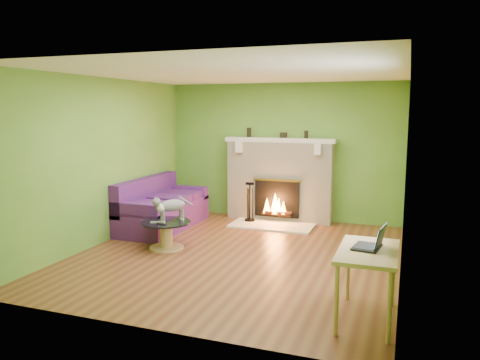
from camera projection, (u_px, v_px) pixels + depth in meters
The scene contains 22 objects.
floor at pixel (238, 254), 6.84m from camera, with size 5.00×5.00×0.00m, color #5B2D1A.
ceiling at pixel (238, 73), 6.46m from camera, with size 5.00×5.00×0.00m, color white.
wall_back at pixel (282, 152), 8.97m from camera, with size 5.00×5.00×0.00m, color #4F8029.
wall_front at pixel (145, 197), 4.32m from camera, with size 5.00×5.00×0.00m, color #4F8029.
wall_left at pixel (105, 161), 7.40m from camera, with size 5.00×5.00×0.00m, color #4F8029.
wall_right at pixel (405, 174), 5.89m from camera, with size 5.00×5.00×0.00m, color #4F8029.
window_frame at pixel (405, 161), 5.02m from camera, with size 1.20×1.20×0.00m, color silver.
window_pane at pixel (404, 161), 5.03m from camera, with size 1.06×1.06×0.00m, color white.
fireplace at pixel (280, 180), 8.88m from camera, with size 2.10×0.46×1.58m.
hearth at pixel (272, 225), 8.51m from camera, with size 1.50×0.75×0.03m, color beige.
mantel at pixel (280, 140), 8.75m from camera, with size 2.10×0.28×0.08m, color beige.
sofa at pixel (161, 208), 8.39m from camera, with size 0.90×1.98×0.89m.
coffee_table at pixel (166, 233), 7.11m from camera, with size 0.74×0.74×0.42m.
desk at pixel (368, 258), 4.63m from camera, with size 0.57×0.98×0.73m.
cat at pixel (172, 208), 7.07m from camera, with size 0.23×0.64×0.40m, color slate, non-canonical shape.
remote_silver at pixel (156, 222), 7.00m from camera, with size 0.17×0.04×0.02m, color #98989A.
remote_black at pixel (161, 224), 6.91m from camera, with size 0.16×0.04×0.02m, color black.
laptop at pixel (367, 236), 4.65m from camera, with size 0.29×0.33×0.25m, color black, non-canonical shape.
fire_tools at pixel (250, 201), 8.76m from camera, with size 0.20×0.20×0.74m, color black, non-canonical shape.
mantel_vase_left at pixel (249, 132), 8.97m from camera, with size 0.08×0.08×0.18m, color black.
mantel_vase_right at pixel (306, 134), 8.60m from camera, with size 0.07×0.07×0.14m, color black.
mantel_box at pixel (283, 135), 8.74m from camera, with size 0.12×0.08×0.10m, color black.
Camera 1 is at (2.27, -6.20, 2.09)m, focal length 35.00 mm.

